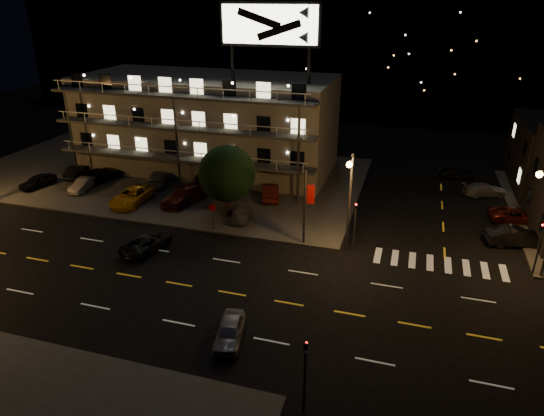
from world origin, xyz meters
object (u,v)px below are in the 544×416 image
(lot_car_7, at_px, (158,178))
(side_car_0, at_px, (516,237))
(lot_car_4, at_px, (242,213))
(road_car_west, at_px, (147,243))
(road_car_east, at_px, (230,331))
(tree, at_px, (227,175))
(lot_car_2, at_px, (132,196))

(lot_car_7, distance_m, side_car_0, 34.54)
(lot_car_4, xyz_separation_m, lot_car_7, (-11.52, 5.82, 0.06))
(lot_car_7, bearing_deg, road_car_west, 98.29)
(lot_car_7, bearing_deg, road_car_east, 110.46)
(lot_car_4, relative_size, lot_car_7, 0.78)
(lot_car_4, bearing_deg, side_car_0, -5.64)
(side_car_0, bearing_deg, road_car_east, 121.81)
(lot_car_7, bearing_deg, side_car_0, 156.58)
(lot_car_4, bearing_deg, road_car_east, -82.89)
(tree, height_order, lot_car_2, tree)
(lot_car_4, distance_m, road_car_east, 16.53)
(lot_car_7, height_order, road_car_east, lot_car_7)
(lot_car_2, bearing_deg, lot_car_4, 1.20)
(tree, bearing_deg, lot_car_7, 151.38)
(tree, relative_size, lot_car_4, 1.78)
(side_car_0, xyz_separation_m, road_car_west, (-28.10, -9.30, -0.13))
(tree, relative_size, lot_car_2, 1.24)
(tree, bearing_deg, road_car_east, -68.19)
(side_car_0, bearing_deg, road_car_west, 95.28)
(road_car_west, bearing_deg, side_car_0, -149.04)
(tree, xyz_separation_m, lot_car_7, (-10.10, 5.51, -3.23))
(tree, distance_m, road_car_west, 9.24)
(tree, xyz_separation_m, road_car_east, (6.43, -16.06, -3.42))
(lot_car_7, distance_m, road_car_west, 14.57)
(tree, bearing_deg, lot_car_4, -12.18)
(tree, bearing_deg, road_car_west, -116.88)
(lot_car_2, xyz_separation_m, road_car_east, (16.33, -16.12, -0.24))
(road_car_east, relative_size, road_car_west, 0.84)
(lot_car_2, distance_m, road_car_west, 9.80)
(lot_car_2, relative_size, lot_car_7, 1.11)
(side_car_0, xyz_separation_m, road_car_east, (-17.80, -17.71, -0.12))
(tree, distance_m, lot_car_7, 11.95)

